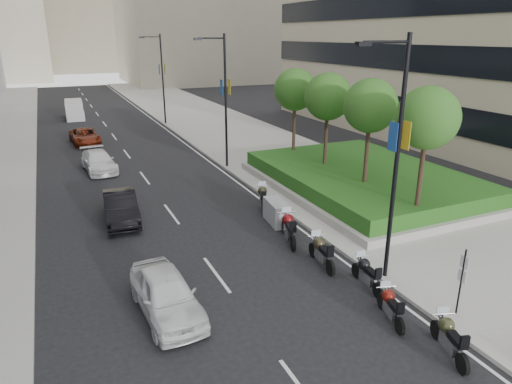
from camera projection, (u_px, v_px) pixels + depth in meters
ground at (300, 320)px, 15.06m from camera, size 160.00×160.00×0.00m
sidewalk_right at (228, 131)px, 44.37m from camera, size 10.00×100.00×0.15m
lane_edge at (175, 136)px, 42.33m from camera, size 0.12×100.00×0.01m
lane_centre at (117, 141)px, 40.30m from camera, size 0.12×100.00×0.01m
planter at (363, 185)px, 27.45m from camera, size 10.00×14.00×0.40m
hedge at (364, 175)px, 27.25m from camera, size 9.40×13.40×0.80m
tree_0 at (427, 119)px, 20.04m from camera, size 2.80×2.80×6.30m
tree_1 at (370, 106)px, 23.48m from camera, size 2.80×2.80×6.30m
tree_2 at (328, 97)px, 26.93m from camera, size 2.80×2.80×6.30m
tree_3 at (295, 90)px, 30.37m from camera, size 2.80×2.80×6.30m
lamp_post_0 at (394, 151)px, 15.88m from camera, size 2.34×0.45×9.00m
lamp_post_1 at (223, 95)px, 30.51m from camera, size 2.34×0.45×9.00m
lamp_post_2 at (161, 75)px, 46.01m from camera, size 2.34×0.45×9.00m
parking_sign at (462, 279)px, 14.73m from camera, size 0.06×0.32×2.50m
motorcycle_0 at (449, 337)px, 13.28m from camera, size 0.92×2.07×1.07m
motorcycle_1 at (390, 306)px, 14.90m from camera, size 0.79×1.95×0.99m
motorcycle_2 at (367, 273)px, 16.86m from camera, size 0.71×2.12×1.05m
motorcycle_3 at (321, 252)px, 18.43m from camera, size 0.76×2.27×1.13m
motorcycle_4 at (289, 228)px, 20.58m from camera, size 0.99×2.40×1.23m
motorcycle_5 at (276, 212)px, 22.59m from camera, size 0.98×2.01×1.15m
motorcycle_6 at (263, 198)px, 24.53m from camera, size 1.06×2.20×1.15m
car_a at (166, 294)px, 15.18m from camera, size 1.99×4.45×1.49m
car_b at (121, 207)px, 22.86m from camera, size 1.88×4.56×1.47m
car_c at (99, 161)px, 31.30m from camera, size 2.28×4.81×1.35m
car_d at (85, 136)px, 39.14m from camera, size 2.50×4.82×1.30m
delivery_van at (74, 110)px, 50.70m from camera, size 1.98×4.77×1.97m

